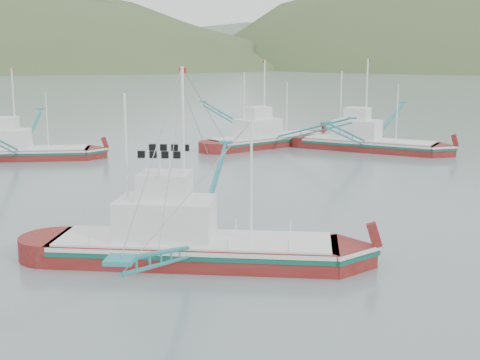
# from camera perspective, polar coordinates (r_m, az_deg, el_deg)

# --- Properties ---
(ground) EXTENTS (1200.00, 1200.00, 0.00)m
(ground) POSITION_cam_1_polar(r_m,az_deg,el_deg) (38.48, -0.77, -6.41)
(ground) COLOR slate
(ground) RESTS_ON ground
(main_boat) EXTENTS (15.79, 28.49, 11.53)m
(main_boat) POSITION_cam_1_polar(r_m,az_deg,el_deg) (36.89, -4.34, -4.54)
(main_boat) COLOR maroon
(main_boat) RESTS_ON ground
(bg_boat_far) EXTENTS (22.22, 23.41, 11.12)m
(bg_boat_far) POSITION_cam_1_polar(r_m,az_deg,el_deg) (80.52, 2.31, 4.57)
(bg_boat_far) COLOR maroon
(bg_boat_far) RESTS_ON ground
(bg_boat_left) EXTENTS (14.66, 25.42, 10.40)m
(bg_boat_left) POSITION_cam_1_polar(r_m,az_deg,el_deg) (74.75, -18.32, 3.05)
(bg_boat_left) COLOR maroon
(bg_boat_left) RESTS_ON ground
(bg_boat_right) EXTENTS (15.77, 26.60, 11.30)m
(bg_boat_right) POSITION_cam_1_polar(r_m,az_deg,el_deg) (78.49, 10.93, 4.13)
(bg_boat_right) COLOR maroon
(bg_boat_right) RESTS_ON ground
(ridge_distant) EXTENTS (960.00, 400.00, 240.00)m
(ridge_distant) POSITION_cam_1_polar(r_m,az_deg,el_deg) (597.20, 7.53, 9.94)
(ridge_distant) COLOR slate
(ridge_distant) RESTS_ON ground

